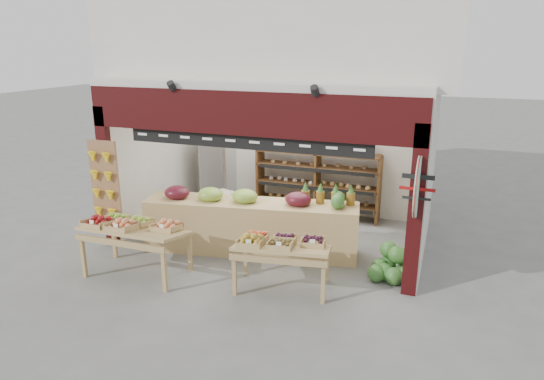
{
  "coord_description": "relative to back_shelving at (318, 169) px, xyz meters",
  "views": [
    {
      "loc": [
        3.1,
        -8.08,
        3.7
      ],
      "look_at": [
        0.18,
        -0.2,
        1.16
      ],
      "focal_mm": 32.0,
      "sensor_mm": 36.0,
      "label": 1
    }
  ],
  "objects": [
    {
      "name": "back_shelving",
      "position": [
        0.0,
        0.0,
        0.0
      ],
      "size": [
        2.75,
        0.45,
        1.72
      ],
      "color": "brown",
      "rests_on": "ground"
    },
    {
      "name": "watermelon_pile",
      "position": [
        1.98,
        -2.51,
        -0.89
      ],
      "size": [
        0.78,
        0.73,
        0.56
      ],
      "color": "#1F4C19",
      "rests_on": "ground"
    },
    {
      "name": "gift_sign",
      "position": [
        2.28,
        -3.04,
        0.67
      ],
      "size": [
        0.04,
        0.93,
        0.92
      ],
      "color": "#BEEFCE",
      "rests_on": "ground"
    },
    {
      "name": "refrigerator",
      "position": [
        -2.4,
        -0.06,
        -0.23
      ],
      "size": [
        0.71,
        0.71,
        1.7
      ],
      "primitive_type": "cube",
      "rotation": [
        0.0,
        0.0,
        0.08
      ],
      "color": "#B8BCC0",
      "rests_on": "ground"
    },
    {
      "name": "shop_structure",
      "position": [
        -0.47,
        -0.28,
        2.84
      ],
      "size": [
        6.36,
        5.12,
        5.4
      ],
      "color": "beige",
      "rests_on": "ground"
    },
    {
      "name": "mid_counter",
      "position": [
        -0.63,
        -2.33,
        -0.56
      ],
      "size": [
        3.94,
        1.41,
        1.2
      ],
      "color": "tan",
      "rests_on": "ground"
    },
    {
      "name": "display_table_left",
      "position": [
        -2.15,
        -3.79,
        -0.27
      ],
      "size": [
        1.65,
        0.93,
        1.04
      ],
      "color": "tan",
      "rests_on": "ground"
    },
    {
      "name": "cardboard_stack",
      "position": [
        -1.52,
        -1.19,
        -0.83
      ],
      "size": [
        1.11,
        0.8,
        0.71
      ],
      "color": "beige",
      "rests_on": "ground"
    },
    {
      "name": "banana_board",
      "position": [
        -3.2,
        -3.06,
        0.03
      ],
      "size": [
        0.6,
        0.15,
        1.8
      ],
      "color": "olive",
      "rests_on": "ground"
    },
    {
      "name": "display_table_right",
      "position": [
        0.32,
        -3.44,
        -0.36
      ],
      "size": [
        1.58,
        1.05,
        0.95
      ],
      "color": "tan",
      "rests_on": "ground"
    },
    {
      "name": "ground",
      "position": [
        -0.47,
        -1.89,
        -1.08
      ],
      "size": [
        60.0,
        60.0,
        0.0
      ],
      "primitive_type": "plane",
      "color": "#63635F",
      "rests_on": "ground"
    }
  ]
}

